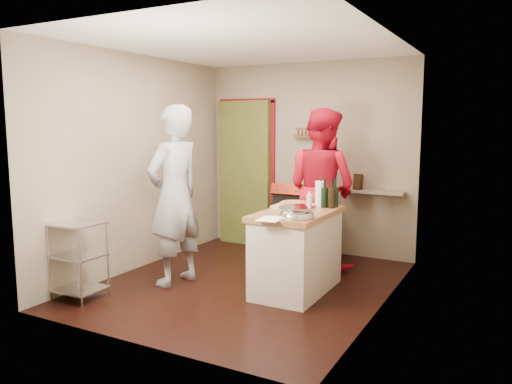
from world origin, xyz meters
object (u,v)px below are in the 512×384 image
island (297,249)px  person_stripe (174,196)px  stove (301,223)px  wire_shelving (78,256)px  person_red (321,188)px

island → person_stripe: (-1.31, -0.38, 0.53)m
island → person_stripe: 1.46m
stove → island: size_ratio=0.79×
wire_shelving → person_stripe: size_ratio=0.40×
wire_shelving → person_stripe: 1.17m
stove → person_red: person_red is taller
wire_shelving → person_red: person_red is taller
person_red → wire_shelving: bearing=70.4°
stove → person_red: (0.41, -0.34, 0.53)m
stove → person_stripe: (-0.77, -1.75, 0.54)m
person_stripe → person_red: size_ratio=1.01×
wire_shelving → person_stripe: bearing=57.2°
stove → wire_shelving: stove is taller
wire_shelving → island: (1.87, 1.26, 0.02)m
person_stripe → person_red: 1.84m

